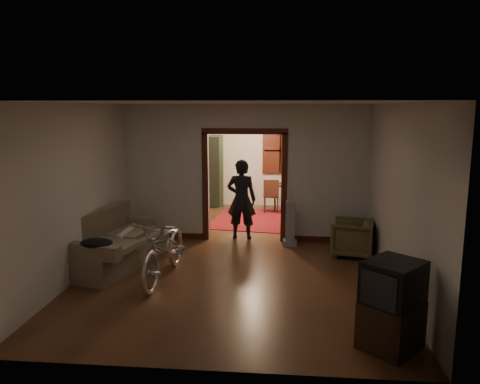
# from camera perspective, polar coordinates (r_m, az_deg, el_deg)

# --- Properties ---
(floor) EXTENTS (5.00, 8.50, 0.01)m
(floor) POSITION_cam_1_polar(r_m,az_deg,el_deg) (9.16, 0.17, -7.06)
(floor) COLOR #3E2213
(floor) RESTS_ON ground
(ceiling) EXTENTS (5.00, 8.50, 0.01)m
(ceiling) POSITION_cam_1_polar(r_m,az_deg,el_deg) (8.74, 0.18, 10.73)
(ceiling) COLOR white
(ceiling) RESTS_ON floor
(wall_back) EXTENTS (5.00, 0.02, 2.80)m
(wall_back) POSITION_cam_1_polar(r_m,az_deg,el_deg) (13.05, 1.83, 4.43)
(wall_back) COLOR beige
(wall_back) RESTS_ON floor
(wall_left) EXTENTS (0.02, 8.50, 2.80)m
(wall_left) POSITION_cam_1_polar(r_m,az_deg,el_deg) (9.40, -15.19, 1.78)
(wall_left) COLOR beige
(wall_left) RESTS_ON floor
(wall_right) EXTENTS (0.02, 8.50, 2.80)m
(wall_right) POSITION_cam_1_polar(r_m,az_deg,el_deg) (8.98, 16.28, 1.34)
(wall_right) COLOR beige
(wall_right) RESTS_ON floor
(partition_wall) EXTENTS (5.00, 0.14, 2.80)m
(partition_wall) POSITION_cam_1_polar(r_m,az_deg,el_deg) (9.59, 0.57, 2.30)
(partition_wall) COLOR beige
(partition_wall) RESTS_ON floor
(door_casing) EXTENTS (1.74, 0.20, 2.32)m
(door_casing) POSITION_cam_1_polar(r_m,az_deg,el_deg) (9.63, 0.57, 0.53)
(door_casing) COLOR #3E170E
(door_casing) RESTS_ON floor
(far_window) EXTENTS (0.98, 0.06, 1.28)m
(far_window) POSITION_cam_1_polar(r_m,az_deg,el_deg) (12.97, 4.93, 5.03)
(far_window) COLOR black
(far_window) RESTS_ON wall_back
(chandelier) EXTENTS (0.24, 0.24, 0.24)m
(chandelier) POSITION_cam_1_polar(r_m,az_deg,el_deg) (11.24, 1.32, 8.34)
(chandelier) COLOR #FFE0A5
(chandelier) RESTS_ON ceiling
(light_switch) EXTENTS (0.08, 0.01, 0.12)m
(light_switch) POSITION_cam_1_polar(r_m,az_deg,el_deg) (9.51, 6.86, 1.24)
(light_switch) COLOR silver
(light_switch) RESTS_ON partition_wall
(sofa) EXTENTS (1.41, 2.24, 0.96)m
(sofa) POSITION_cam_1_polar(r_m,az_deg,el_deg) (8.45, -15.01, -5.56)
(sofa) COLOR brown
(sofa) RESTS_ON floor
(rolled_paper) EXTENTS (0.11, 0.85, 0.11)m
(rolled_paper) POSITION_cam_1_polar(r_m,az_deg,el_deg) (8.67, -13.72, -4.73)
(rolled_paper) COLOR beige
(rolled_paper) RESTS_ON sofa
(jacket) EXTENTS (0.50, 0.37, 0.14)m
(jacket) POSITION_cam_1_polar(r_m,az_deg,el_deg) (7.56, -17.09, -5.95)
(jacket) COLOR black
(jacket) RESTS_ON sofa
(bicycle) EXTENTS (0.80, 1.98, 1.02)m
(bicycle) POSITION_cam_1_polar(r_m,az_deg,el_deg) (7.64, -9.15, -6.76)
(bicycle) COLOR silver
(bicycle) RESTS_ON floor
(armchair) EXTENTS (0.90, 0.88, 0.68)m
(armchair) POSITION_cam_1_polar(r_m,az_deg,el_deg) (8.98, 13.53, -5.45)
(armchair) COLOR brown
(armchair) RESTS_ON floor
(tv_stand) EXTENTS (0.83, 0.83, 0.56)m
(tv_stand) POSITION_cam_1_polar(r_m,az_deg,el_deg) (5.83, 17.91, -15.18)
(tv_stand) COLOR black
(tv_stand) RESTS_ON floor
(crt_tv) EXTENTS (0.81, 0.81, 0.52)m
(crt_tv) POSITION_cam_1_polar(r_m,az_deg,el_deg) (5.63, 18.20, -10.55)
(crt_tv) COLOR black
(crt_tv) RESTS_ON tv_stand
(vacuum) EXTENTS (0.33, 0.30, 0.91)m
(vacuum) POSITION_cam_1_polar(r_m,az_deg,el_deg) (9.39, 6.14, -3.81)
(vacuum) COLOR gray
(vacuum) RESTS_ON floor
(person) EXTENTS (0.64, 0.45, 1.68)m
(person) POSITION_cam_1_polar(r_m,az_deg,el_deg) (9.75, 0.18, -0.90)
(person) COLOR black
(person) RESTS_ON floor
(oriental_rug) EXTENTS (2.07, 2.53, 0.02)m
(oriental_rug) POSITION_cam_1_polar(r_m,az_deg,el_deg) (11.56, 1.30, -3.34)
(oriental_rug) COLOR maroon
(oriental_rug) RESTS_ON floor
(locker) EXTENTS (1.11, 0.85, 1.97)m
(locker) POSITION_cam_1_polar(r_m,az_deg,el_deg) (13.03, -4.43, 2.57)
(locker) COLOR #23341F
(locker) RESTS_ON floor
(globe) EXTENTS (0.25, 0.25, 0.25)m
(globe) POSITION_cam_1_polar(r_m,az_deg,el_deg) (12.93, -4.49, 6.75)
(globe) COLOR #1E5972
(globe) RESTS_ON locker
(desk) EXTENTS (1.07, 0.77, 0.72)m
(desk) POSITION_cam_1_polar(r_m,az_deg,el_deg) (12.50, 6.30, -0.72)
(desk) COLOR #321A10
(desk) RESTS_ON floor
(desk_chair) EXTENTS (0.48, 0.48, 0.89)m
(desk_chair) POSITION_cam_1_polar(r_m,az_deg,el_deg) (12.28, 3.83, -0.45)
(desk_chair) COLOR #321A10
(desk_chair) RESTS_ON floor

